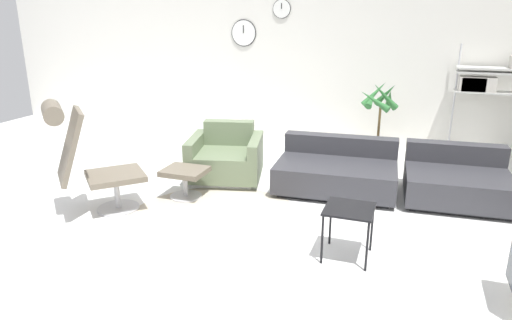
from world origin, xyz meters
TOP-DOWN VIEW (x-y plane):
  - ground_plane at (0.00, 0.00)m, footprint 12.00×12.00m
  - wall_back at (-0.00, 3.05)m, footprint 12.00×0.09m
  - round_rug at (-0.28, -0.40)m, footprint 1.86×1.86m
  - lounge_chair at (-1.56, -0.69)m, footprint 0.98×0.99m
  - ottoman at (-0.84, 0.05)m, footprint 0.47×0.40m
  - armchair_red at (-0.65, 0.78)m, footprint 1.05×1.01m
  - couch_low at (0.73, 0.88)m, footprint 1.43×1.03m
  - couch_second at (2.04, 0.98)m, footprint 1.15×1.01m
  - side_table at (1.10, -0.69)m, footprint 0.40×0.40m
  - potted_plant at (1.05, 2.39)m, footprint 0.57×0.62m
  - shelf_unit at (2.54, 2.78)m, footprint 1.13×0.28m

SIDE VIEW (x-z plane):
  - ground_plane at x=0.00m, z-range 0.00..0.00m
  - round_rug at x=-0.28m, z-range 0.00..0.01m
  - couch_low at x=0.73m, z-range -0.07..0.50m
  - couch_second at x=2.04m, z-range -0.07..0.50m
  - ottoman at x=-0.84m, z-range 0.08..0.42m
  - armchair_red at x=-0.65m, z-range -0.08..0.60m
  - side_table at x=1.10m, z-range 0.17..0.63m
  - potted_plant at x=1.05m, z-range -0.08..1.04m
  - lounge_chair at x=-1.56m, z-range 0.07..1.27m
  - shelf_unit at x=2.54m, z-range 0.36..1.97m
  - wall_back at x=0.00m, z-range 0.00..2.80m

